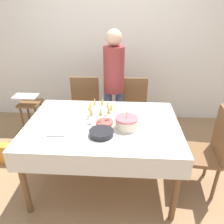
{
  "coord_description": "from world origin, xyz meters",
  "views": [
    {
      "loc": [
        0.21,
        -1.93,
        1.88
      ],
      "look_at": [
        0.09,
        0.02,
        0.9
      ],
      "focal_mm": 35.0,
      "sensor_mm": 36.0,
      "label": 1
    }
  ],
  "objects_px": {
    "dining_chair_right_end": "(207,148)",
    "plate_stack_dessert": "(105,123)",
    "dining_chair_far_left": "(85,108)",
    "high_chair": "(30,108)",
    "plate_stack_main": "(101,133)",
    "birthday_cake": "(127,123)",
    "dining_chair_far_right": "(133,110)",
    "gift_bag": "(8,153)",
    "person_standing": "(114,78)",
    "champagne_tray": "(99,110)"
  },
  "relations": [
    {
      "from": "person_standing",
      "to": "gift_bag",
      "type": "relative_size",
      "value": 6.18
    },
    {
      "from": "high_chair",
      "to": "champagne_tray",
      "type": "bearing_deg",
      "value": -34.91
    },
    {
      "from": "dining_chair_far_left",
      "to": "dining_chair_far_right",
      "type": "xyz_separation_m",
      "value": [
        0.68,
        0.0,
        0.0
      ]
    },
    {
      "from": "dining_chair_far_left",
      "to": "plate_stack_dessert",
      "type": "height_order",
      "value": "dining_chair_far_left"
    },
    {
      "from": "plate_stack_dessert",
      "to": "person_standing",
      "type": "relative_size",
      "value": 0.11
    },
    {
      "from": "gift_bag",
      "to": "plate_stack_main",
      "type": "bearing_deg",
      "value": -21.06
    },
    {
      "from": "birthday_cake",
      "to": "dining_chair_far_right",
      "type": "bearing_deg",
      "value": 84.16
    },
    {
      "from": "plate_stack_dessert",
      "to": "gift_bag",
      "type": "xyz_separation_m",
      "value": [
        -1.29,
        0.28,
        -0.66
      ]
    },
    {
      "from": "plate_stack_dessert",
      "to": "plate_stack_main",
      "type": "bearing_deg",
      "value": -93.19
    },
    {
      "from": "plate_stack_dessert",
      "to": "high_chair",
      "type": "relative_size",
      "value": 0.24
    },
    {
      "from": "dining_chair_far_right",
      "to": "high_chair",
      "type": "height_order",
      "value": "dining_chair_far_right"
    },
    {
      "from": "dining_chair_far_left",
      "to": "dining_chair_right_end",
      "type": "height_order",
      "value": "same"
    },
    {
      "from": "dining_chair_far_left",
      "to": "person_standing",
      "type": "height_order",
      "value": "person_standing"
    },
    {
      "from": "dining_chair_far_right",
      "to": "high_chair",
      "type": "relative_size",
      "value": 1.33
    },
    {
      "from": "dining_chair_far_right",
      "to": "champagne_tray",
      "type": "distance_m",
      "value": 0.91
    },
    {
      "from": "dining_chair_far_left",
      "to": "gift_bag",
      "type": "xyz_separation_m",
      "value": [
        -0.92,
        -0.59,
        -0.39
      ]
    },
    {
      "from": "plate_stack_dessert",
      "to": "person_standing",
      "type": "distance_m",
      "value": 0.95
    },
    {
      "from": "birthday_cake",
      "to": "person_standing",
      "type": "xyz_separation_m",
      "value": [
        -0.18,
        1.0,
        0.12
      ]
    },
    {
      "from": "dining_chair_right_end",
      "to": "high_chair",
      "type": "height_order",
      "value": "dining_chair_right_end"
    },
    {
      "from": "dining_chair_far_right",
      "to": "gift_bag",
      "type": "bearing_deg",
      "value": -159.77
    },
    {
      "from": "champagne_tray",
      "to": "plate_stack_main",
      "type": "height_order",
      "value": "champagne_tray"
    },
    {
      "from": "dining_chair_right_end",
      "to": "plate_stack_dessert",
      "type": "height_order",
      "value": "dining_chair_right_end"
    },
    {
      "from": "gift_bag",
      "to": "dining_chair_right_end",
      "type": "bearing_deg",
      "value": -6.64
    },
    {
      "from": "birthday_cake",
      "to": "plate_stack_dessert",
      "type": "height_order",
      "value": "birthday_cake"
    },
    {
      "from": "high_chair",
      "to": "gift_bag",
      "type": "relative_size",
      "value": 2.76
    },
    {
      "from": "dining_chair_far_right",
      "to": "plate_stack_dessert",
      "type": "height_order",
      "value": "dining_chair_far_right"
    },
    {
      "from": "champagne_tray",
      "to": "high_chair",
      "type": "relative_size",
      "value": 0.5
    },
    {
      "from": "champagne_tray",
      "to": "dining_chair_right_end",
      "type": "bearing_deg",
      "value": -5.93
    },
    {
      "from": "dining_chair_far_left",
      "to": "champagne_tray",
      "type": "distance_m",
      "value": 0.88
    },
    {
      "from": "birthday_cake",
      "to": "champagne_tray",
      "type": "height_order",
      "value": "birthday_cake"
    },
    {
      "from": "champagne_tray",
      "to": "high_chair",
      "type": "height_order",
      "value": "champagne_tray"
    },
    {
      "from": "birthday_cake",
      "to": "gift_bag",
      "type": "xyz_separation_m",
      "value": [
        -1.51,
        0.35,
        -0.71
      ]
    },
    {
      "from": "dining_chair_far_left",
      "to": "gift_bag",
      "type": "height_order",
      "value": "dining_chair_far_left"
    },
    {
      "from": "plate_stack_dessert",
      "to": "gift_bag",
      "type": "relative_size",
      "value": 0.68
    },
    {
      "from": "plate_stack_main",
      "to": "gift_bag",
      "type": "distance_m",
      "value": 1.53
    },
    {
      "from": "champagne_tray",
      "to": "gift_bag",
      "type": "xyz_separation_m",
      "value": [
        -1.22,
        0.16,
        -0.74
      ]
    },
    {
      "from": "dining_chair_far_left",
      "to": "plate_stack_dessert",
      "type": "bearing_deg",
      "value": -67.19
    },
    {
      "from": "champagne_tray",
      "to": "plate_stack_dessert",
      "type": "distance_m",
      "value": 0.16
    },
    {
      "from": "high_chair",
      "to": "plate_stack_main",
      "type": "bearing_deg",
      "value": -43.54
    },
    {
      "from": "champagne_tray",
      "to": "high_chair",
      "type": "xyz_separation_m",
      "value": [
        -1.13,
        0.79,
        -0.38
      ]
    },
    {
      "from": "plate_stack_dessert",
      "to": "gift_bag",
      "type": "height_order",
      "value": "plate_stack_dessert"
    },
    {
      "from": "champagne_tray",
      "to": "gift_bag",
      "type": "bearing_deg",
      "value": 172.7
    },
    {
      "from": "dining_chair_far_left",
      "to": "person_standing",
      "type": "bearing_deg",
      "value": 7.99
    },
    {
      "from": "dining_chair_far_left",
      "to": "dining_chair_far_right",
      "type": "height_order",
      "value": "same"
    },
    {
      "from": "plate_stack_main",
      "to": "gift_bag",
      "type": "xyz_separation_m",
      "value": [
        -1.28,
        0.49,
        -0.67
      ]
    },
    {
      "from": "high_chair",
      "to": "dining_chair_right_end",
      "type": "bearing_deg",
      "value": -21.77
    },
    {
      "from": "dining_chair_far_left",
      "to": "birthday_cake",
      "type": "xyz_separation_m",
      "value": [
        0.59,
        -0.94,
        0.32
      ]
    },
    {
      "from": "dining_chair_far_left",
      "to": "champagne_tray",
      "type": "xyz_separation_m",
      "value": [
        0.3,
        -0.75,
        0.35
      ]
    },
    {
      "from": "dining_chair_far_right",
      "to": "plate_stack_main",
      "type": "bearing_deg",
      "value": -106.82
    },
    {
      "from": "gift_bag",
      "to": "birthday_cake",
      "type": "bearing_deg",
      "value": -12.94
    }
  ]
}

